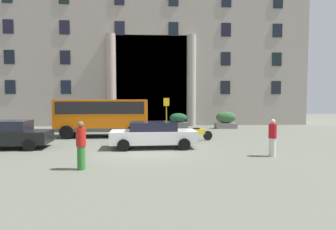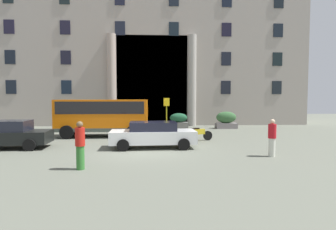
{
  "view_description": "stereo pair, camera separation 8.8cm",
  "coord_description": "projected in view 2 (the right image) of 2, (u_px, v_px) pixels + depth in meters",
  "views": [
    {
      "loc": [
        0.46,
        -13.88,
        2.67
      ],
      "look_at": [
        1.57,
        4.89,
        1.53
      ],
      "focal_mm": 29.44,
      "sensor_mm": 36.0,
      "label": 1
    },
    {
      "loc": [
        0.55,
        -13.89,
        2.67
      ],
      "look_at": [
        1.57,
        4.89,
        1.53
      ],
      "focal_mm": 29.44,
      "sensor_mm": 36.0,
      "label": 2
    }
  ],
  "objects": [
    {
      "name": "office_building_facade",
      "position": [
        148.0,
        47.0,
        30.88
      ],
      "size": [
        32.13,
        9.68,
        16.98
      ],
      "color": "#A1978C",
      "rests_on": "ground_plane"
    },
    {
      "name": "pedestrian_man_red_shirt",
      "position": [
        272.0,
        138.0,
        12.61
      ],
      "size": [
        0.36,
        0.36,
        1.72
      ],
      "rotation": [
        0.0,
        0.0,
        0.67
      ],
      "color": "silver",
      "rests_on": "ground_plane"
    },
    {
      "name": "parked_compact_extra",
      "position": [
        5.0,
        134.0,
        14.6
      ],
      "size": [
        4.67,
        2.19,
        1.5
      ],
      "rotation": [
        0.0,
        0.0,
        0.07
      ],
      "color": "black",
      "rests_on": "ground_plane"
    },
    {
      "name": "ground_plane",
      "position": [
        142.0,
        152.0,
        13.98
      ],
      "size": [
        80.0,
        64.0,
        0.12
      ],
      "primitive_type": "cube",
      "color": "#5F6255"
    },
    {
      "name": "orange_minibus",
      "position": [
        103.0,
        114.0,
        19.2
      ],
      "size": [
        6.18,
        2.56,
        2.58
      ],
      "rotation": [
        0.0,
        0.0,
        0.0
      ],
      "color": "orange",
      "rests_on": "ground_plane"
    },
    {
      "name": "parked_coupe_end",
      "position": [
        153.0,
        134.0,
        14.83
      ],
      "size": [
        4.61,
        2.03,
        1.41
      ],
      "rotation": [
        0.0,
        0.0,
        0.04
      ],
      "color": "silver",
      "rests_on": "ground_plane"
    },
    {
      "name": "bus_stop_sign",
      "position": [
        167.0,
        112.0,
        21.01
      ],
      "size": [
        0.44,
        0.08,
        2.69
      ],
      "color": "#979E16",
      "rests_on": "ground_plane"
    },
    {
      "name": "hedge_planter_far_west",
      "position": [
        226.0,
        120.0,
        24.43
      ],
      "size": [
        1.86,
        0.93,
        1.5
      ],
      "color": "slate",
      "rests_on": "ground_plane"
    },
    {
      "name": "hedge_planter_east",
      "position": [
        179.0,
        121.0,
        24.23
      ],
      "size": [
        1.61,
        0.85,
        1.36
      ],
      "color": "slate",
      "rests_on": "ground_plane"
    },
    {
      "name": "motorcycle_near_kerb",
      "position": [
        197.0,
        134.0,
        17.25
      ],
      "size": [
        1.96,
        0.79,
        0.89
      ],
      "rotation": [
        0.0,
        0.0,
        0.29
      ],
      "color": "black",
      "rests_on": "ground_plane"
    },
    {
      "name": "pedestrian_man_crossing",
      "position": [
        80.0,
        145.0,
        10.29
      ],
      "size": [
        0.36,
        0.36,
        1.82
      ],
      "rotation": [
        0.0,
        0.0,
        5.52
      ],
      "color": "#30712C",
      "rests_on": "ground_plane"
    },
    {
      "name": "hedge_planter_far_east",
      "position": [
        131.0,
        121.0,
        24.39
      ],
      "size": [
        1.66,
        0.73,
        1.44
      ],
      "color": "gray",
      "rests_on": "ground_plane"
    }
  ]
}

